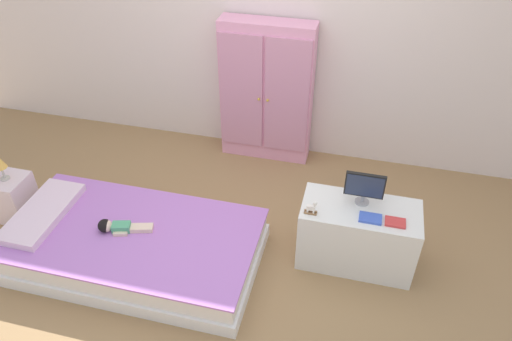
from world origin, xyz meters
TOP-DOWN VIEW (x-y plane):
  - ground_plane at (0.00, 0.00)m, footprint 10.00×10.00m
  - back_wall at (0.00, 1.57)m, footprint 6.40×0.05m
  - bed at (-0.66, -0.17)m, footprint 1.84×0.98m
  - pillow at (-1.38, -0.17)m, footprint 0.32×0.70m
  - doll at (-0.77, -0.18)m, footprint 0.39×0.17m
  - nightstand at (-1.82, 0.03)m, footprint 0.28×0.28m
  - wardrobe at (-0.02, 1.41)m, footprint 0.83×0.26m
  - tv_stand at (0.93, 0.21)m, footprint 0.82×0.40m
  - tv_monitor at (0.93, 0.28)m, footprint 0.27×0.10m
  - rocking_horse_toy at (0.60, 0.09)m, footprint 0.09×0.04m
  - book_blue at (0.99, 0.12)m, footprint 0.15×0.10m
  - book_red at (1.16, 0.12)m, footprint 0.14×0.09m

SIDE VIEW (x-z plane):
  - ground_plane at x=0.00m, z-range -0.02..0.00m
  - bed at x=-0.66m, z-range 0.00..0.28m
  - nightstand at x=-1.82m, z-range 0.00..0.39m
  - tv_stand at x=0.93m, z-range 0.00..0.51m
  - pillow at x=-1.38m, z-range 0.28..0.34m
  - doll at x=-0.77m, z-range 0.27..0.36m
  - book_red at x=1.16m, z-range 0.51..0.53m
  - book_blue at x=0.99m, z-range 0.51..0.53m
  - rocking_horse_toy at x=0.60m, z-range 0.50..0.61m
  - tv_monitor at x=0.93m, z-range 0.53..0.78m
  - wardrobe at x=-0.02m, z-range 0.00..1.32m
  - back_wall at x=0.00m, z-range 0.00..2.70m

